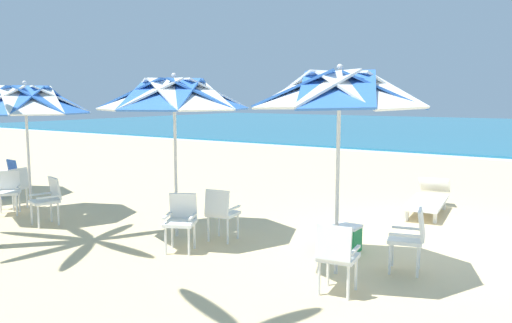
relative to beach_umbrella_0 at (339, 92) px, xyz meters
name	(u,v)px	position (x,y,z in m)	size (l,w,h in m)	color
ground_plane	(434,239)	(0.63, 2.41, -2.39)	(80.00, 80.00, 0.00)	beige
beach_umbrella_0	(339,92)	(0.00, 0.00, 0.00)	(2.29, 2.29, 2.74)	silver
plastic_chair_0	(336,254)	(0.31, -0.67, -1.89)	(0.50, 0.53, 0.87)	white
plastic_chair_1	(411,236)	(0.80, 0.60, -1.89)	(0.56, 0.53, 0.87)	white
beach_umbrella_1	(174,96)	(-3.01, 0.19, -0.04)	(2.48, 2.48, 2.72)	silver
plastic_chair_2	(221,211)	(-2.21, 0.36, -1.89)	(0.50, 0.53, 0.87)	white
plastic_chair_3	(181,218)	(-2.41, -0.36, -1.89)	(0.60, 0.61, 0.87)	white
beach_umbrella_2	(25,101)	(-6.28, -0.39, -0.14)	(2.38, 2.38, 2.63)	silver
plastic_chair_4	(48,198)	(-5.50, -0.54, -1.89)	(0.53, 0.56, 0.87)	white
plastic_chair_5	(8,189)	(-6.92, -0.47, -1.89)	(0.63, 0.63, 0.87)	white
plastic_chair_6	(15,185)	(-7.23, -0.13, -1.89)	(0.54, 0.52, 0.87)	white
plastic_chair_8	(7,176)	(-8.60, 0.49, -1.89)	(0.49, 0.51, 0.87)	blue
sun_lounger_1	(428,199)	(-0.01, 4.33, -2.11)	(0.89, 2.21, 0.62)	white
cooler_box	(343,237)	(-0.36, 1.02, -2.19)	(0.50, 0.34, 0.40)	#238C4C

